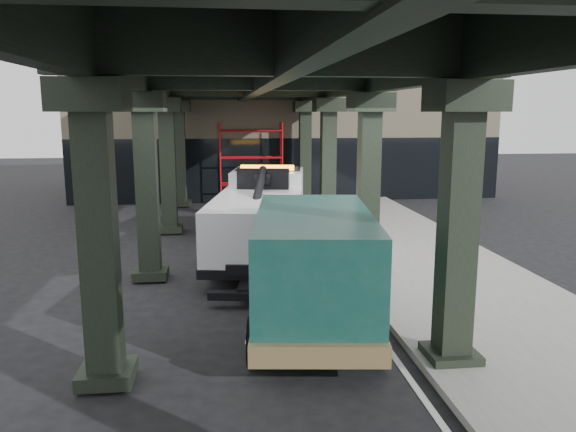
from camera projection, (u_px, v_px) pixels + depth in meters
ground at (283, 298)px, 13.73m from camera, size 90.00×90.00×0.00m
sidewalk at (430, 268)px, 16.19m from camera, size 5.00×40.00×0.15m
lane_stripe at (335, 273)px, 15.88m from camera, size 0.12×38.00×0.01m
viaduct at (259, 74)px, 14.64m from camera, size 7.40×32.00×6.40m
building at (280, 120)px, 32.76m from camera, size 22.00×10.00×8.00m
scaffolding at (251, 161)px, 27.64m from camera, size 3.08×0.88×4.00m
tow_truck at (263, 212)px, 17.73m from camera, size 3.67×8.87×2.83m
towed_van at (313, 264)px, 11.78m from camera, size 3.11×6.44×2.52m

